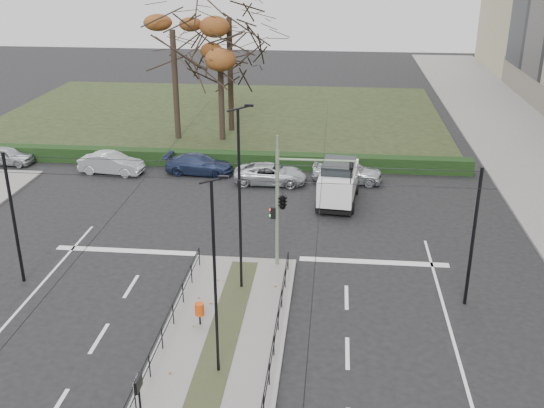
{
  "coord_description": "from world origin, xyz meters",
  "views": [
    {
      "loc": [
        3.9,
        -21.69,
        13.87
      ],
      "look_at": [
        1.1,
        6.09,
        2.48
      ],
      "focal_mm": 42.0,
      "sensor_mm": 36.0,
      "label": 1
    }
  ],
  "objects_px": {
    "parked_car_fifth": "(347,171)",
    "parked_car_third": "(200,164)",
    "streetlamp_median_near": "(215,278)",
    "parked_car_second": "(111,163)",
    "white_van": "(338,182)",
    "rust_tree": "(172,30)",
    "parked_car_first": "(6,156)",
    "bare_tree_near": "(220,58)",
    "info_panel": "(139,390)",
    "streetlamp_median_far": "(240,199)",
    "litter_bin": "(199,309)",
    "parked_car_fourth": "(271,174)",
    "traffic_light": "(284,200)",
    "bare_tree_center": "(229,26)"
  },
  "relations": [
    {
      "from": "parked_car_third",
      "to": "parked_car_fourth",
      "type": "height_order",
      "value": "parked_car_third"
    },
    {
      "from": "bare_tree_center",
      "to": "parked_car_fourth",
      "type": "bearing_deg",
      "value": -69.67
    },
    {
      "from": "streetlamp_median_far",
      "to": "parked_car_first",
      "type": "bearing_deg",
      "value": 140.29
    },
    {
      "from": "streetlamp_median_far",
      "to": "rust_tree",
      "type": "relative_size",
      "value": 0.76
    },
    {
      "from": "parked_car_third",
      "to": "white_van",
      "type": "distance_m",
      "value": 9.91
    },
    {
      "from": "streetlamp_median_far",
      "to": "rust_tree",
      "type": "height_order",
      "value": "rust_tree"
    },
    {
      "from": "traffic_light",
      "to": "bare_tree_center",
      "type": "relative_size",
      "value": 0.48
    },
    {
      "from": "parked_car_second",
      "to": "streetlamp_median_near",
      "type": "bearing_deg",
      "value": -146.37
    },
    {
      "from": "parked_car_second",
      "to": "parked_car_third",
      "type": "xyz_separation_m",
      "value": [
        5.73,
        0.5,
        -0.05
      ]
    },
    {
      "from": "traffic_light",
      "to": "parked_car_second",
      "type": "relative_size",
      "value": 1.32
    },
    {
      "from": "bare_tree_near",
      "to": "parked_car_fifth",
      "type": "relative_size",
      "value": 2.01
    },
    {
      "from": "rust_tree",
      "to": "bare_tree_near",
      "type": "xyz_separation_m",
      "value": [
        3.45,
        0.02,
        -1.93
      ]
    },
    {
      "from": "info_panel",
      "to": "litter_bin",
      "type": "bearing_deg",
      "value": 85.46
    },
    {
      "from": "parked_car_third",
      "to": "bare_tree_center",
      "type": "distance_m",
      "value": 12.9
    },
    {
      "from": "streetlamp_median_near",
      "to": "bare_tree_center",
      "type": "relative_size",
      "value": 0.62
    },
    {
      "from": "info_panel",
      "to": "streetlamp_median_far",
      "type": "xyz_separation_m",
      "value": [
        1.68,
        9.23,
        2.44
      ]
    },
    {
      "from": "traffic_light",
      "to": "parked_car_fifth",
      "type": "relative_size",
      "value": 1.26
    },
    {
      "from": "white_van",
      "to": "rust_tree",
      "type": "bearing_deg",
      "value": 136.04
    },
    {
      "from": "info_panel",
      "to": "streetlamp_median_far",
      "type": "distance_m",
      "value": 9.69
    },
    {
      "from": "white_van",
      "to": "bare_tree_center",
      "type": "xyz_separation_m",
      "value": [
        -8.57,
        14.58,
        6.9
      ]
    },
    {
      "from": "traffic_light",
      "to": "litter_bin",
      "type": "bearing_deg",
      "value": -117.93
    },
    {
      "from": "traffic_light",
      "to": "parked_car_fifth",
      "type": "xyz_separation_m",
      "value": [
        3.01,
        11.78,
        -2.62
      ]
    },
    {
      "from": "parked_car_second",
      "to": "bare_tree_center",
      "type": "relative_size",
      "value": 0.36
    },
    {
      "from": "bare_tree_center",
      "to": "bare_tree_near",
      "type": "bearing_deg",
      "value": -95.64
    },
    {
      "from": "parked_car_third",
      "to": "white_van",
      "type": "bearing_deg",
      "value": -110.61
    },
    {
      "from": "litter_bin",
      "to": "streetlamp_median_far",
      "type": "relative_size",
      "value": 0.12
    },
    {
      "from": "white_van",
      "to": "bare_tree_center",
      "type": "relative_size",
      "value": 0.42
    },
    {
      "from": "parked_car_first",
      "to": "parked_car_third",
      "type": "height_order",
      "value": "parked_car_third"
    },
    {
      "from": "bare_tree_center",
      "to": "rust_tree",
      "type": "bearing_deg",
      "value": -143.68
    },
    {
      "from": "traffic_light",
      "to": "bare_tree_center",
      "type": "height_order",
      "value": "bare_tree_center"
    },
    {
      "from": "streetlamp_median_far",
      "to": "info_panel",
      "type": "bearing_deg",
      "value": -100.34
    },
    {
      "from": "parked_car_second",
      "to": "traffic_light",
      "type": "bearing_deg",
      "value": -128.51
    },
    {
      "from": "parked_car_third",
      "to": "parked_car_fifth",
      "type": "xyz_separation_m",
      "value": [
        9.56,
        -0.63,
        0.1
      ]
    },
    {
      "from": "streetlamp_median_near",
      "to": "parked_car_second",
      "type": "xyz_separation_m",
      "value": [
        -10.69,
        20.06,
        -3.12
      ]
    },
    {
      "from": "bare_tree_center",
      "to": "parked_car_fifth",
      "type": "relative_size",
      "value": 2.64
    },
    {
      "from": "streetlamp_median_near",
      "to": "white_van",
      "type": "height_order",
      "value": "streetlamp_median_near"
    },
    {
      "from": "streetlamp_median_near",
      "to": "traffic_light",
      "type": "bearing_deg",
      "value": 78.92
    },
    {
      "from": "parked_car_fifth",
      "to": "streetlamp_median_far",
      "type": "bearing_deg",
      "value": 166.21
    },
    {
      "from": "traffic_light",
      "to": "parked_car_fourth",
      "type": "xyz_separation_m",
      "value": [
        -1.76,
        11.06,
        -2.74
      ]
    },
    {
      "from": "parked_car_first",
      "to": "traffic_light",
      "type": "bearing_deg",
      "value": -121.09
    },
    {
      "from": "parked_car_first",
      "to": "bare_tree_near",
      "type": "height_order",
      "value": "bare_tree_near"
    },
    {
      "from": "parked_car_second",
      "to": "streetlamp_median_far",
      "type": "bearing_deg",
      "value": -137.53
    },
    {
      "from": "bare_tree_center",
      "to": "bare_tree_near",
      "type": "relative_size",
      "value": 1.31
    },
    {
      "from": "litter_bin",
      "to": "parked_car_fourth",
      "type": "height_order",
      "value": "parked_car_fourth"
    },
    {
      "from": "parked_car_first",
      "to": "bare_tree_near",
      "type": "distance_m",
      "value": 16.39
    },
    {
      "from": "parked_car_second",
      "to": "info_panel",
      "type": "bearing_deg",
      "value": -153.48
    },
    {
      "from": "parked_car_fifth",
      "to": "parked_car_third",
      "type": "bearing_deg",
      "value": 90.76
    },
    {
      "from": "litter_bin",
      "to": "parked_car_fourth",
      "type": "bearing_deg",
      "value": 86.24
    },
    {
      "from": "parked_car_third",
      "to": "rust_tree",
      "type": "relative_size",
      "value": 0.42
    },
    {
      "from": "traffic_light",
      "to": "parked_car_third",
      "type": "relative_size",
      "value": 1.25
    }
  ]
}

